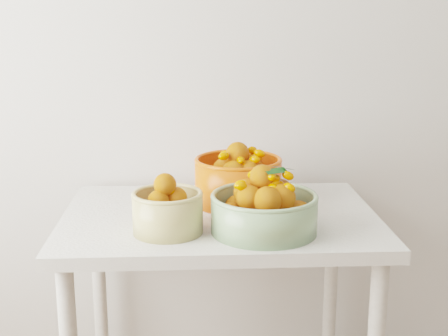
{
  "coord_description": "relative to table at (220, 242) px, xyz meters",
  "views": [
    {
      "loc": [
        -0.49,
        -0.3,
        1.37
      ],
      "look_at": [
        -0.39,
        1.52,
        0.92
      ],
      "focal_mm": 50.0,
      "sensor_mm": 36.0,
      "label": 1
    }
  ],
  "objects": [
    {
      "name": "table",
      "position": [
        0.0,
        0.0,
        0.0
      ],
      "size": [
        1.0,
        0.7,
        0.75
      ],
      "color": "silver",
      "rests_on": "ground"
    },
    {
      "name": "bowl_cream",
      "position": [
        -0.16,
        -0.16,
        0.16
      ],
      "size": [
        0.23,
        0.23,
        0.18
      ],
      "rotation": [
        0.0,
        0.0,
        -0.09
      ],
      "color": "tan",
      "rests_on": "table"
    },
    {
      "name": "bowl_green",
      "position": [
        0.12,
        -0.17,
        0.17
      ],
      "size": [
        0.36,
        0.36,
        0.2
      ],
      "rotation": [
        0.0,
        0.0,
        0.18
      ],
      "color": "#85A476",
      "rests_on": "table"
    },
    {
      "name": "bowl_orange",
      "position": [
        0.07,
        0.11,
        0.18
      ],
      "size": [
        0.36,
        0.36,
        0.21
      ],
      "rotation": [
        0.0,
        0.0,
        0.29
      ],
      "color": "#F14B10",
      "rests_on": "table"
    }
  ]
}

